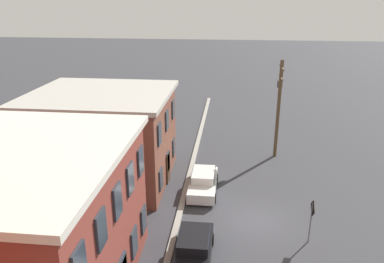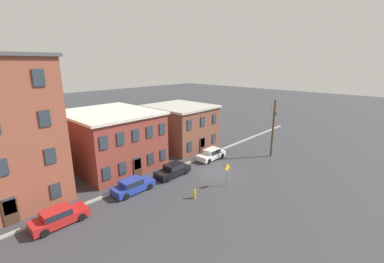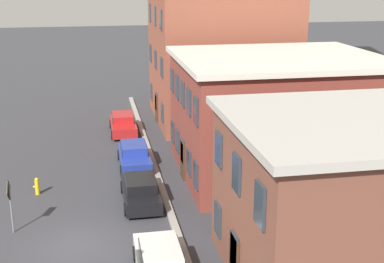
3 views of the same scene
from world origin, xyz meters
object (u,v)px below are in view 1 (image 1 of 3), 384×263
object	(u,v)px
car_white	(203,181)
caution_sign	(312,214)
utility_pole	(279,104)
car_black	(194,248)

from	to	relation	value
car_white	caution_sign	size ratio (longest dim) A/B	1.67
car_white	utility_pole	distance (m)	9.53
caution_sign	car_white	bearing A→B (deg)	50.68
utility_pole	car_white	bearing A→B (deg)	140.46
car_black	car_white	bearing A→B (deg)	0.73
car_black	caution_sign	size ratio (longest dim) A/B	1.67
caution_sign	utility_pole	size ratio (longest dim) A/B	0.32
car_black	caution_sign	world-z (taller)	caution_sign
car_black	utility_pole	xyz separation A→B (m)	(14.04, -5.46, 3.83)
car_black	car_white	world-z (taller)	same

